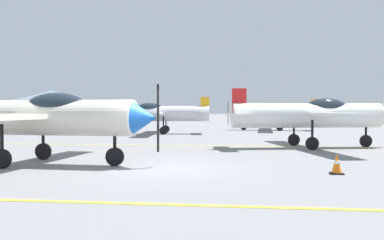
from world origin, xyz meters
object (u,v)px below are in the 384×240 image
(airplane_near, at_px, (38,116))
(airplane_mid, at_px, (313,115))
(traffic_cone_side, at_px, (337,164))
(airplane_far, at_px, (158,113))
(airplane_back, at_px, (273,113))

(airplane_near, bearing_deg, airplane_mid, 35.61)
(airplane_mid, bearing_deg, traffic_cone_side, -95.35)
(airplane_near, height_order, traffic_cone_side, airplane_near)
(airplane_mid, distance_m, traffic_cone_side, 8.62)
(airplane_far, bearing_deg, airplane_mid, -47.54)
(airplane_near, distance_m, airplane_mid, 12.74)
(airplane_mid, height_order, airplane_far, same)
(airplane_near, distance_m, airplane_back, 27.11)
(airplane_near, relative_size, airplane_far, 1.00)
(airplane_far, bearing_deg, airplane_back, 36.13)
(airplane_back, relative_size, traffic_cone_side, 16.34)
(airplane_near, xyz_separation_m, airplane_far, (0.36, 18.35, 0.00))
(airplane_far, distance_m, traffic_cone_side, 21.52)
(traffic_cone_side, bearing_deg, airplane_back, 89.42)
(airplane_near, relative_size, traffic_cone_side, 16.34)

